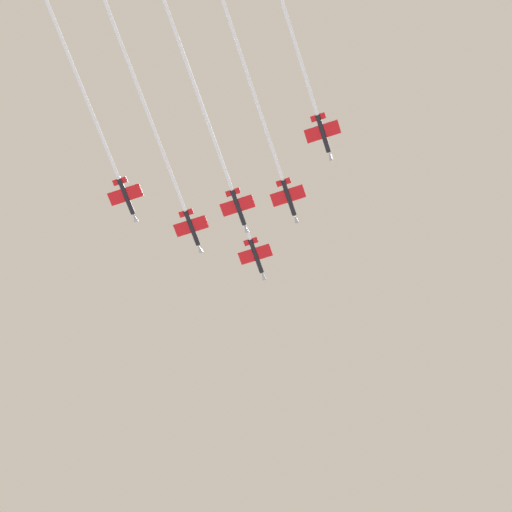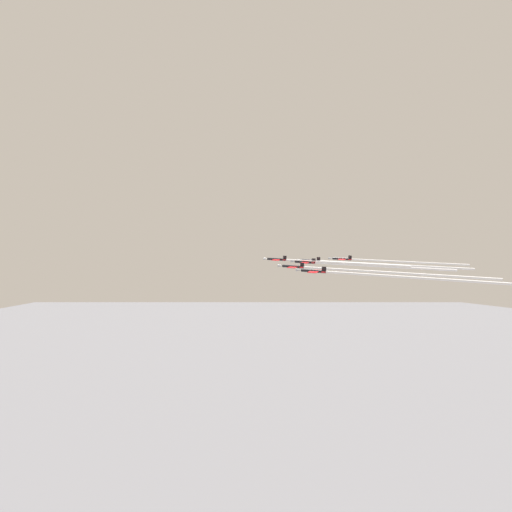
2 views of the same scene
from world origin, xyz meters
name	(u,v)px [view 2 (image 2 of 2)]	position (x,y,z in m)	size (l,w,h in m)	color
jet_lead	(316,261)	(-11.44, 5.58, 216.08)	(14.20, 66.92, 2.57)	black
jet_port_inner	(357,270)	(-1.63, 28.07, 214.87)	(16.75, 83.33, 2.57)	black
jet_starboard_inner	(361,263)	(-27.23, 21.60, 214.74)	(15.93, 78.05, 2.57)	black
jet_port_outer	(350,265)	(-13.83, 20.97, 215.46)	(14.58, 69.37, 2.57)	black
jet_starboard_outer	(381,275)	(9.71, 40.74, 215.47)	(15.97, 78.26, 2.57)	black
jet_center_rear	(379,261)	(-41.27, 26.38, 214.91)	(13.80, 64.34, 2.57)	black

